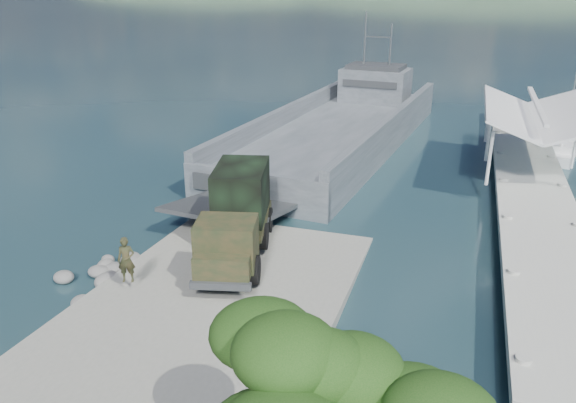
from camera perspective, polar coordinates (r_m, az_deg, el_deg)
The scene contains 8 objects.
ground at distance 23.59m, azimuth -7.10°, elevation -10.24°, with size 1400.00×1400.00×0.00m, color #1C3843.
boat_ramp at distance 22.69m, azimuth -8.19°, elevation -10.94°, with size 10.00×18.00×0.50m, color gray.
shoreline_rocks at distance 26.88m, azimuth -18.84°, elevation -7.10°, with size 3.20×5.60×0.90m, color slate, non-canonical shape.
pier at distance 38.59m, azimuth 23.34°, elevation 3.53°, with size 6.40×44.00×6.10m.
landing_craft at distance 45.23m, azimuth 5.17°, elevation 6.70°, with size 12.17×36.38×10.62m.
military_truck at distance 25.74m, azimuth -5.19°, elevation -1.39°, with size 4.30×8.44×3.76m.
soldier at distance 23.83m, azimuth -16.01°, elevation -6.56°, with size 0.71×0.47×1.94m, color black.
sailboat_near at distance 46.85m, azimuth 26.07°, elevation 4.50°, with size 3.14×6.36×7.45m.
Camera 1 is at (8.83, -18.06, 12.33)m, focal length 35.00 mm.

